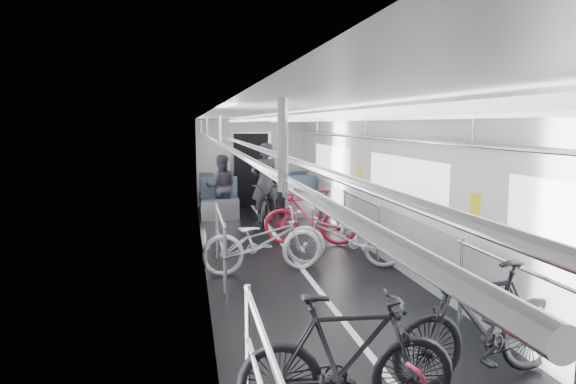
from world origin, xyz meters
name	(u,v)px	position (x,y,z in m)	size (l,w,h in m)	color
car_shell	(286,188)	(0.00, 1.78, 1.13)	(3.02, 14.01, 2.41)	black
bike_left_mid	(348,358)	(-0.57, -3.69, 0.51)	(0.48, 1.69, 1.02)	black
bike_left_far	(263,241)	(-0.63, 0.38, 0.49)	(0.65, 1.88, 0.99)	silver
bike_right_near	(483,322)	(0.79, -3.32, 0.54)	(0.51, 1.80, 1.08)	black
bike_right_mid	(344,236)	(0.70, 0.47, 0.50)	(0.66, 1.90, 1.00)	#AEAEB3
bike_right_far	(310,217)	(0.51, 2.03, 0.53)	(0.50, 1.76, 1.06)	#A4142B
bike_aisle	(270,203)	(0.08, 4.17, 0.47)	(0.63, 1.80, 0.95)	black
person_standing	(265,183)	(-0.02, 4.27, 0.93)	(0.68, 0.44, 1.85)	black
person_seated	(221,187)	(-0.95, 5.09, 0.77)	(0.75, 0.58, 1.54)	#29282F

